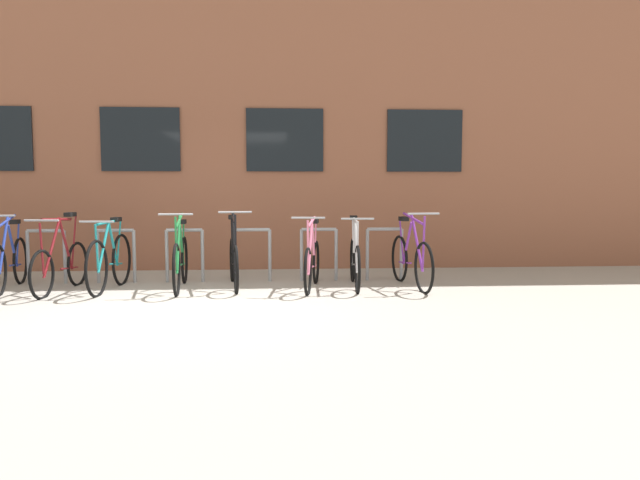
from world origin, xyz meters
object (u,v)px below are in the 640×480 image
at_px(bicycle_maroon, 61,264).
at_px(bicycle_pink, 312,262).
at_px(bicycle_blue, 10,262).
at_px(bicycle_purple, 411,259).
at_px(bicycle_teal, 110,261).
at_px(bicycle_silver, 355,260).
at_px(bicycle_black, 234,260).
at_px(bicycle_green, 181,261).

relative_size(bicycle_maroon, bicycle_pink, 1.05).
bearing_deg(bicycle_blue, bicycle_purple, -1.48).
relative_size(bicycle_purple, bicycle_teal, 1.02).
distance_m(bicycle_maroon, bicycle_pink, 3.41).
distance_m(bicycle_purple, bicycle_silver, 0.80).
bearing_deg(bicycle_maroon, bicycle_pink, 0.05).
relative_size(bicycle_black, bicycle_green, 0.97).
height_order(bicycle_teal, bicycle_silver, bicycle_silver).
bearing_deg(bicycle_teal, bicycle_silver, 1.18).
bearing_deg(bicycle_pink, bicycle_silver, 11.06).
xyz_separation_m(bicycle_pink, bicycle_purple, (1.41, 0.06, 0.02)).
xyz_separation_m(bicycle_black, bicycle_silver, (1.72, -0.11, -0.01)).
bearing_deg(bicycle_pink, bicycle_teal, 178.96).
height_order(bicycle_green, bicycle_teal, bicycle_green).
distance_m(bicycle_green, bicycle_pink, 1.83).
distance_m(bicycle_blue, bicycle_teal, 1.41).
distance_m(bicycle_black, bicycle_blue, 3.07).
distance_m(bicycle_maroon, bicycle_black, 2.32).
bearing_deg(bicycle_purple, bicycle_green, 179.22).
relative_size(bicycle_blue, bicycle_silver, 1.04).
distance_m(bicycle_pink, bicycle_silver, 0.63).
relative_size(bicycle_green, bicycle_silver, 1.07).
relative_size(bicycle_maroon, bicycle_blue, 0.97).
distance_m(bicycle_teal, bicycle_silver, 3.39).
height_order(bicycle_black, bicycle_pink, bicycle_black).
bearing_deg(bicycle_pink, bicycle_purple, 2.33).
xyz_separation_m(bicycle_green, bicycle_blue, (-2.35, 0.10, -0.00)).
xyz_separation_m(bicycle_maroon, bicycle_teal, (0.64, 0.05, 0.03)).
distance_m(bicycle_maroon, bicycle_blue, 0.79).
relative_size(bicycle_green, bicycle_purple, 1.01).
height_order(bicycle_blue, bicycle_silver, bicycle_blue).
xyz_separation_m(bicycle_green, bicycle_teal, (-0.95, -0.05, 0.01)).
xyz_separation_m(bicycle_blue, bicycle_purple, (5.58, -0.14, 0.01)).
bearing_deg(bicycle_black, bicycle_maroon, -174.26).
height_order(bicycle_maroon, bicycle_green, bicycle_green).
height_order(bicycle_pink, bicycle_purple, bicycle_purple).
xyz_separation_m(bicycle_maroon, bicycle_black, (2.31, 0.23, 0.01)).
height_order(bicycle_black, bicycle_green, bicycle_black).
height_order(bicycle_maroon, bicycle_teal, bicycle_maroon).
bearing_deg(bicycle_teal, bicycle_maroon, -175.22).
distance_m(bicycle_blue, bicycle_purple, 5.58).
height_order(bicycle_maroon, bicycle_purple, bicycle_purple).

